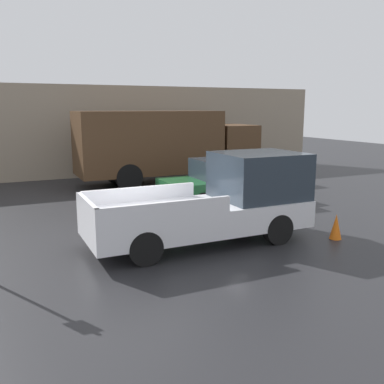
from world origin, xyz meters
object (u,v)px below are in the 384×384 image
at_px(traffic_cone, 336,227).
at_px(pickup_truck, 220,201).
at_px(car, 229,180).
at_px(delivery_truck, 165,144).

bearing_deg(traffic_cone, pickup_truck, 156.40).
height_order(car, delivery_truck, delivery_truck).
xyz_separation_m(delivery_truck, traffic_cone, (0.89, -9.58, -1.43)).
height_order(pickup_truck, traffic_cone, pickup_truck).
bearing_deg(delivery_truck, traffic_cone, -84.72).
bearing_deg(traffic_cone, car, 93.13).
bearing_deg(pickup_truck, car, 57.11).
distance_m(delivery_truck, traffic_cone, 9.72).
distance_m(pickup_truck, traffic_cone, 3.04).
bearing_deg(delivery_truck, car, -82.42).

